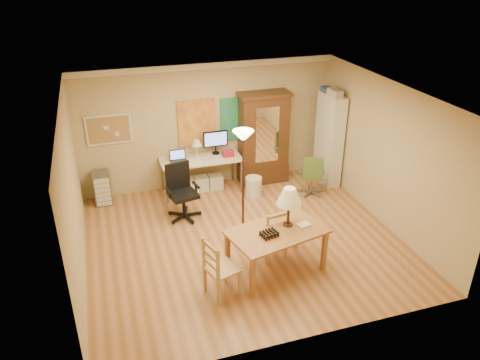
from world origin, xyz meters
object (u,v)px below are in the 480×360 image
object	(u,v)px
computer_desk	(202,171)
armoire	(263,144)
dining_table	(281,221)
office_chair_black	(183,204)
bookshelf	(329,139)
office_chair_green	(312,184)

from	to	relation	value
computer_desk	armoire	bearing A→B (deg)	3.23
dining_table	office_chair_black	size ratio (longest dim) A/B	1.53
office_chair_black	bookshelf	world-z (taller)	bookshelf
dining_table	office_chair_green	bearing A→B (deg)	53.81
dining_table	bookshelf	bearing A→B (deg)	50.76
computer_desk	office_chair_green	size ratio (longest dim) A/B	1.85
dining_table	armoire	world-z (taller)	armoire
computer_desk	office_chair_green	xyz separation A→B (m)	(2.18, -0.88, -0.23)
armoire	bookshelf	distance (m)	1.45
office_chair_black	office_chair_green	world-z (taller)	office_chair_black
armoire	dining_table	bearing A→B (deg)	-105.07
office_chair_green	office_chair_black	bearing A→B (deg)	-177.70
computer_desk	office_chair_black	size ratio (longest dim) A/B	1.56
office_chair_black	armoire	size ratio (longest dim) A/B	0.54
dining_table	armoire	distance (m)	3.28
dining_table	office_chair_black	xyz separation A→B (m)	(-1.19, 2.09, -0.61)
office_chair_black	armoire	world-z (taller)	armoire
dining_table	computer_desk	distance (m)	3.17
dining_table	office_chair_green	size ratio (longest dim) A/B	1.82
computer_desk	armoire	world-z (taller)	armoire
computer_desk	office_chair_black	world-z (taller)	computer_desk
office_chair_green	armoire	size ratio (longest dim) A/B	0.45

